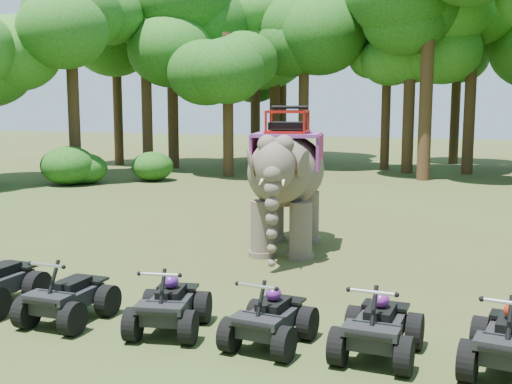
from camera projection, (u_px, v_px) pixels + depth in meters
ground at (238, 293)px, 12.90m from camera, size 110.00×110.00×0.00m
elephant at (287, 179)px, 16.48m from camera, size 2.47×4.60×3.68m
atv_1 at (68, 289)px, 11.18m from camera, size 1.24×1.65×1.18m
atv_2 at (169, 298)px, 10.72m from camera, size 1.39×1.73×1.16m
atv_3 at (270, 311)px, 10.11m from camera, size 1.30×1.66×1.14m
atv_4 at (378, 318)px, 9.65m from camera, size 1.29×1.69×1.20m
atv_5 at (512, 332)px, 9.05m from camera, size 1.48×1.85×1.24m
tree_0 at (386, 109)px, 35.48m from camera, size 4.68×4.68×6.68m
tree_1 at (471, 83)px, 32.91m from camera, size 6.57×6.57×9.39m
tree_27 at (73, 92)px, 30.61m from camera, size 5.91×5.91×8.45m
tree_28 at (146, 91)px, 33.99m from camera, size 6.00×6.00×8.57m
tree_29 at (228, 97)px, 32.05m from camera, size 5.56×5.56×7.95m
tree_30 at (304, 89)px, 35.20m from camera, size 6.21×6.21×8.87m
tree_31 at (256, 103)px, 39.89m from camera, size 5.08×5.08×7.25m
tree_32 at (275, 82)px, 37.79m from camera, size 6.87×6.87×9.81m
tree_35 at (427, 66)px, 30.29m from camera, size 7.62×7.62×10.89m
tree_37 at (255, 84)px, 38.95m from camera, size 6.72×6.72×9.59m
tree_39 at (172, 77)px, 35.85m from camera, size 7.15×7.15×10.21m
tree_41 at (456, 94)px, 38.44m from camera, size 5.88×5.88×8.40m
tree_42 at (118, 97)px, 37.89m from camera, size 5.60×5.60×8.00m
tree_43 at (282, 76)px, 41.09m from camera, size 7.52×7.52×10.74m
tree_44 at (410, 76)px, 33.35m from camera, size 7.08×7.08×10.12m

